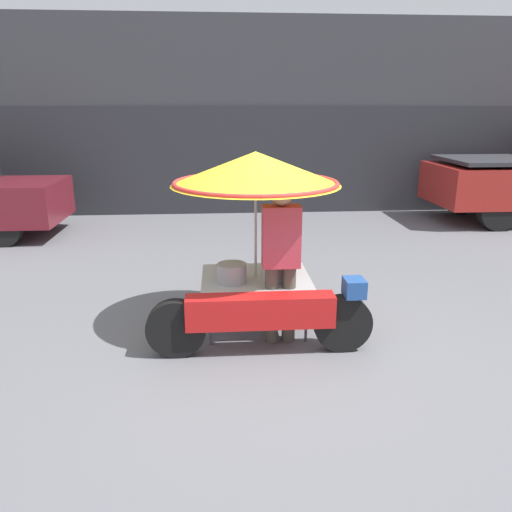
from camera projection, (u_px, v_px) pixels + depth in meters
name	position (u px, v px, depth m)	size (l,w,h in m)	color
ground_plane	(284.00, 348.00, 5.14)	(36.00, 36.00, 0.00)	slate
shopfront_building	(244.00, 118.00, 12.03)	(28.00, 2.06, 4.28)	#38383D
vendor_motorcycle_cart	(257.00, 199.00, 5.14)	(2.25, 1.77, 1.95)	black
vendor_person	(281.00, 255.00, 5.04)	(0.38, 0.22, 1.68)	#4C473D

